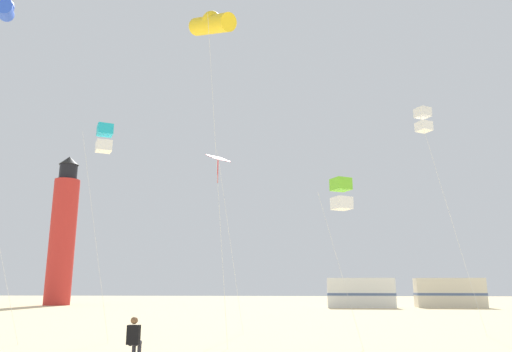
# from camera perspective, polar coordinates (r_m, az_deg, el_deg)

# --- Properties ---
(kite_flyer_standing) EXTENTS (0.34, 0.51, 1.16)m
(kite_flyer_standing) POSITION_cam_1_polar(r_m,az_deg,el_deg) (14.56, -14.23, -18.01)
(kite_flyer_standing) COLOR black
(kite_flyer_standing) RESTS_ON ground
(kite_box_white) EXTENTS (2.35, 2.08, 10.29)m
(kite_box_white) POSITION_cam_1_polar(r_m,az_deg,el_deg) (24.30, 19.22, 6.28)
(kite_box_white) COLOR silver
(kite_box_white) RESTS_ON ground
(kite_diamond_scarlet) EXTENTS (1.84, 1.84, 8.07)m
(kite_diamond_scarlet) POSITION_cam_1_polar(r_m,az_deg,el_deg) (22.52, -4.45, 1.42)
(kite_diamond_scarlet) COLOR silver
(kite_diamond_scarlet) RESTS_ON ground
(kite_tube_gold) EXTENTS (2.23, 2.28, 12.56)m
(kite_tube_gold) POSITION_cam_1_polar(r_m,az_deg,el_deg) (19.46, -5.26, 17.54)
(kite_tube_gold) COLOR silver
(kite_tube_gold) RESTS_ON ground
(kite_box_lime) EXTENTS (1.30, 1.28, 5.83)m
(kite_box_lime) POSITION_cam_1_polar(r_m,az_deg,el_deg) (17.68, 10.07, -2.12)
(kite_box_lime) COLOR silver
(kite_box_lime) RESTS_ON ground
(kite_tube_blue) EXTENTS (3.53, 3.83, 14.33)m
(kite_tube_blue) POSITION_cam_1_polar(r_m,az_deg,el_deg) (24.37, -27.67, 17.17)
(kite_tube_blue) COLOR silver
(kite_tube_blue) RESTS_ON ground
(kite_box_cyan) EXTENTS (1.45, 1.34, 8.47)m
(kite_box_cyan) POSITION_cam_1_polar(r_m,az_deg,el_deg) (20.64, -17.54, 4.26)
(kite_box_cyan) COLOR silver
(kite_box_cyan) RESTS_ON ground
(lighthouse_distant) EXTENTS (2.80, 2.80, 16.80)m
(lighthouse_distant) POSITION_cam_1_polar(r_m,az_deg,el_deg) (58.70, -21.93, -6.33)
(lighthouse_distant) COLOR red
(lighthouse_distant) RESTS_ON ground
(rv_van_white) EXTENTS (6.55, 2.65, 2.80)m
(rv_van_white) POSITION_cam_1_polar(r_m,az_deg,el_deg) (49.15, 12.29, -13.39)
(rv_van_white) COLOR white
(rv_van_white) RESTS_ON ground
(rv_van_cream) EXTENTS (6.57, 2.71, 2.80)m
(rv_van_cream) POSITION_cam_1_polar(r_m,az_deg,el_deg) (51.95, 21.95, -12.73)
(rv_van_cream) COLOR beige
(rv_van_cream) RESTS_ON ground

